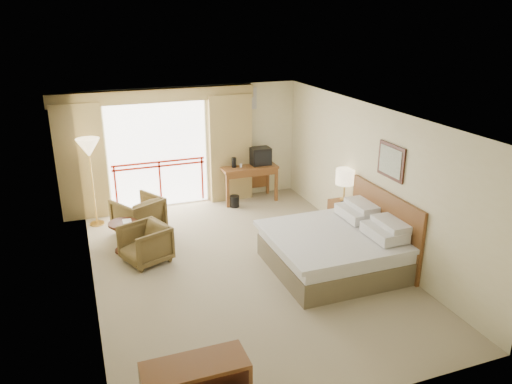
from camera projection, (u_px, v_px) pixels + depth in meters
name	position (u px, v px, depth m)	size (l,w,h in m)	color
floor	(243.00, 267.00, 8.80)	(7.00, 7.00, 0.00)	gray
ceiling	(241.00, 115.00, 7.88)	(7.00, 7.00, 0.00)	white
wall_back	(193.00, 146.00, 11.42)	(5.00, 5.00, 0.00)	beige
wall_front	(350.00, 303.00, 5.26)	(5.00, 5.00, 0.00)	beige
wall_left	(85.00, 215.00, 7.52)	(7.00, 7.00, 0.00)	beige
wall_right	(371.00, 179.00, 9.16)	(7.00, 7.00, 0.00)	beige
balcony_door	(158.00, 155.00, 11.19)	(2.40, 2.40, 0.00)	white
balcony_railing	(160.00, 172.00, 11.31)	(2.09, 0.03, 1.02)	#AB210E
curtain_left	(81.00, 162.00, 10.52)	(1.00, 0.26, 2.50)	olive
curtain_right	(230.00, 148.00, 11.60)	(1.00, 0.26, 2.50)	olive
valance	(155.00, 96.00, 10.64)	(4.40, 0.22, 0.28)	olive
hvac_vent	(246.00, 99.00, 11.48)	(0.50, 0.04, 0.50)	silver
bed	(335.00, 249.00, 8.63)	(2.13, 2.06, 0.97)	brown
headboard	(384.00, 226.00, 8.86)	(0.06, 2.10, 1.30)	#5D2F11
framed_art	(391.00, 161.00, 8.45)	(0.04, 0.72, 0.60)	black
nightstand	(344.00, 218.00, 10.03)	(0.47, 0.56, 0.67)	#5D2F11
table_lamp	(345.00, 177.00, 9.78)	(0.37, 0.37, 0.65)	tan
phone	(347.00, 203.00, 9.75)	(0.19, 0.14, 0.08)	black
desk	(248.00, 173.00, 11.74)	(1.31, 0.63, 0.85)	#5D2F11
tv	(260.00, 156.00, 11.65)	(0.45, 0.36, 0.41)	black
coffee_maker	(234.00, 163.00, 11.47)	(0.11, 0.11, 0.23)	black
cup	(241.00, 166.00, 11.50)	(0.06, 0.06, 0.09)	white
wastebasket	(235.00, 201.00, 11.46)	(0.21, 0.21, 0.27)	black
armchair_far	(140.00, 233.00, 10.15)	(0.82, 0.84, 0.77)	#4D3C1C
armchair_near	(147.00, 261.00, 9.00)	(0.74, 0.76, 0.69)	#4D3C1C
side_table	(124.00, 232.00, 9.25)	(0.53, 0.53, 0.58)	black
book	(123.00, 222.00, 9.18)	(0.16, 0.21, 0.02)	white
floor_lamp	(89.00, 151.00, 10.02)	(0.47, 0.47, 1.86)	tan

